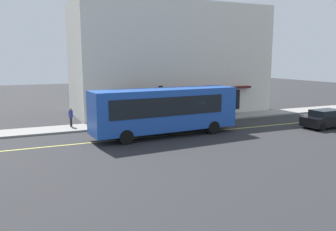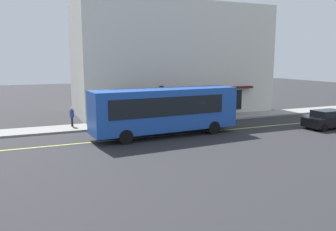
{
  "view_description": "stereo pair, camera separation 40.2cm",
  "coord_description": "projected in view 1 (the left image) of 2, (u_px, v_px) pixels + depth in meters",
  "views": [
    {
      "loc": [
        -11.4,
        -23.07,
        5.62
      ],
      "look_at": [
        -1.47,
        -0.57,
        1.6
      ],
      "focal_mm": 36.9,
      "sensor_mm": 36.0,
      "label": 1
    },
    {
      "loc": [
        -11.03,
        -23.23,
        5.62
      ],
      "look_at": [
        -1.47,
        -0.57,
        1.6
      ],
      "focal_mm": 36.9,
      "sensor_mm": 36.0,
      "label": 2
    }
  ],
  "objects": [
    {
      "name": "pedestrian_near_storefront",
      "position": [
        141.0,
        111.0,
        30.74
      ],
      "size": [
        0.34,
        0.34,
        1.55
      ],
      "color": "black",
      "rests_on": "sidewalk"
    },
    {
      "name": "lane_centre_stripe",
      "position": [
        183.0,
        134.0,
        26.28
      ],
      "size": [
        36.0,
        0.16,
        0.01
      ],
      "primitive_type": "cube",
      "color": "#D8D14C",
      "rests_on": "ground"
    },
    {
      "name": "sidewalk",
      "position": [
        157.0,
        122.0,
        30.89
      ],
      "size": [
        80.0,
        2.77,
        0.15
      ],
      "primitive_type": "cube",
      "color": "gray",
      "rests_on": "ground"
    },
    {
      "name": "pedestrian_mid_block",
      "position": [
        71.0,
        115.0,
        28.19
      ],
      "size": [
        0.34,
        0.34,
        1.58
      ],
      "color": "black",
      "rests_on": "sidewalk"
    },
    {
      "name": "traffic_light",
      "position": [
        161.0,
        95.0,
        29.87
      ],
      "size": [
        0.3,
        0.52,
        3.2
      ],
      "color": "#2D2D33",
      "rests_on": "sidewalk"
    },
    {
      "name": "storefront_building",
      "position": [
        170.0,
        60.0,
        36.67
      ],
      "size": [
        19.96,
        9.28,
        11.15
      ],
      "color": "silver",
      "rests_on": "ground"
    },
    {
      "name": "bus",
      "position": [
        166.0,
        109.0,
        25.33
      ],
      "size": [
        11.27,
        3.24,
        3.5
      ],
      "color": "#1E4CAD",
      "rests_on": "ground"
    },
    {
      "name": "pedestrian_by_curb",
      "position": [
        207.0,
        104.0,
        33.74
      ],
      "size": [
        0.34,
        0.34,
        1.84
      ],
      "color": "black",
      "rests_on": "sidewalk"
    },
    {
      "name": "ground",
      "position": [
        183.0,
        134.0,
        26.28
      ],
      "size": [
        120.0,
        120.0,
        0.0
      ],
      "primitive_type": "plane",
      "color": "#28282B"
    },
    {
      "name": "car_black",
      "position": [
        326.0,
        119.0,
        28.52
      ],
      "size": [
        4.36,
        1.97,
        1.52
      ],
      "color": "black",
      "rests_on": "ground"
    }
  ]
}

